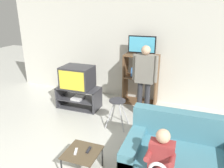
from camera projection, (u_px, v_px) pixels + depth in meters
name	position (u px, v px, depth m)	size (l,w,h in m)	color
wall_back	(124.00, 48.00, 5.55)	(6.40, 0.06, 2.60)	beige
tv_stand	(79.00, 98.00, 5.22)	(1.00, 0.51, 0.50)	#38383D
television_main	(77.00, 77.00, 5.06)	(0.70, 0.56, 0.51)	#2D2D33
media_shelf	(141.00, 79.00, 5.35)	(0.82, 0.43, 1.23)	brown
television_flat	(142.00, 46.00, 5.09)	(0.65, 0.20, 0.44)	black
folding_stool	(117.00, 105.00, 4.31)	(0.41, 0.37, 0.58)	#B7B7BC
snack_table	(82.00, 154.00, 3.12)	(0.48, 0.48, 0.35)	brown
remote_control_black	(89.00, 150.00, 3.13)	(0.04, 0.14, 0.02)	#232328
remote_control_white	(76.00, 151.00, 3.10)	(0.04, 0.14, 0.02)	silver
couch	(181.00, 158.00, 3.09)	(1.55, 0.98, 0.84)	teal
person_standing_adult	(145.00, 75.00, 4.57)	(0.53, 0.20, 1.57)	#2D2D33
person_seated_child	(160.00, 162.00, 2.57)	(0.33, 0.43, 0.97)	#2D2D38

